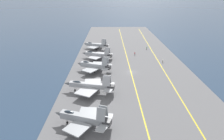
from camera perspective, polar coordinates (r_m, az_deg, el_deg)
ground_plane at (r=83.80m, az=5.44°, el=-0.91°), size 2000.00×2000.00×0.00m
carrier_deck at (r=83.73m, az=5.45°, el=-0.78°), size 226.86×51.50×0.40m
deck_stripe_foul_line at (r=86.36m, az=14.84°, el=-0.58°), size 204.07×7.33×0.01m
deck_stripe_centerline at (r=83.65m, az=5.45°, el=-0.65°), size 204.17×0.36×0.01m
parked_jet_nearest at (r=50.77m, az=-8.31°, el=-13.36°), size 12.24×15.25×6.78m
parked_jet_second at (r=66.44m, az=-6.35°, el=-4.39°), size 13.54×17.42×6.55m
parked_jet_third at (r=83.45m, az=-5.17°, el=1.32°), size 13.34×15.37×6.85m
parked_jet_fourth at (r=99.56m, az=-4.23°, el=4.45°), size 12.13×16.07×6.35m
parked_jet_fifth at (r=117.17m, az=-4.62°, el=7.18°), size 12.68×15.43×6.29m
crew_green_vest at (r=117.80m, az=9.89°, el=6.22°), size 0.44×0.46×1.70m
crew_red_vest at (r=106.17m, az=6.54°, el=4.71°), size 0.45×0.46×1.73m
crew_white_vest at (r=97.44m, az=14.32°, el=2.64°), size 0.42×0.46×1.81m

